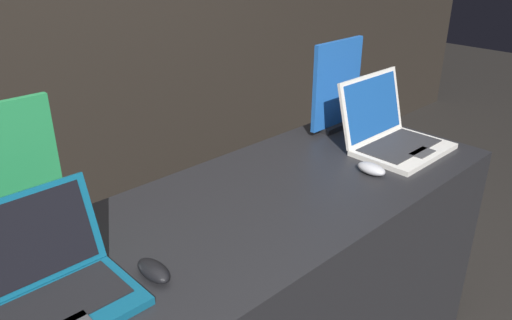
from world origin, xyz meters
name	(u,v)px	position (x,y,z in m)	size (l,w,h in m)	color
display_counter	(259,306)	(0.00, 0.36, 0.43)	(1.89, 0.72, 0.87)	black
laptop_front	(37,287)	(-0.72, 0.34, 0.93)	(0.39, 0.31, 0.24)	#0F5170
mouse_front	(154,271)	(-0.47, 0.26, 0.89)	(0.06, 0.12, 0.04)	black
laptop_back	(391,132)	(0.69, 0.31, 0.93)	(0.38, 0.34, 0.28)	silver
mouse_back	(371,169)	(0.43, 0.22, 0.89)	(0.06, 0.11, 0.04)	#B2B2B7
promo_stand_back	(337,89)	(0.69, 0.59, 1.05)	(0.30, 0.07, 0.39)	black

